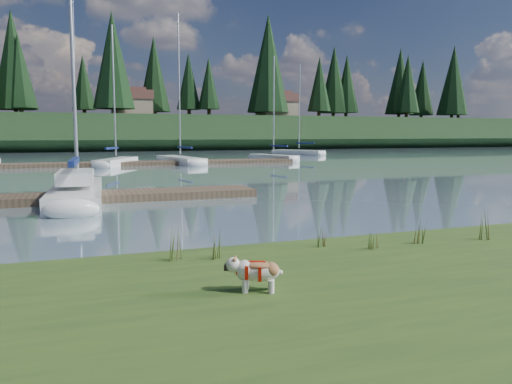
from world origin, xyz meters
name	(u,v)px	position (x,y,z in m)	size (l,w,h in m)	color
ground	(113,166)	(0.00, 30.00, 0.00)	(200.00, 200.00, 0.00)	#7A95A2
bank	(350,344)	(0.00, -6.00, 0.17)	(60.00, 9.00, 0.35)	#334F1C
ridge	(92,133)	(0.00, 73.00, 2.50)	(200.00, 20.00, 5.00)	black
bulldog	(257,270)	(-0.53, -4.34, 0.65)	(0.81, 0.54, 0.48)	silver
sailboat_main	(78,188)	(-2.78, 9.86, 0.42)	(2.20, 8.82, 12.57)	white
dock_near	(43,199)	(-4.00, 9.00, 0.15)	(16.00, 2.00, 0.30)	#4C3D2C
dock_far	(139,163)	(2.00, 30.00, 0.15)	(26.00, 2.20, 0.30)	#4C3D2C
sailboat_bg_2	(119,161)	(0.51, 30.68, 0.33)	(4.32, 7.16, 10.95)	white
sailboat_bg_3	(177,159)	(5.41, 31.61, 0.32)	(3.05, 8.64, 12.41)	white
sailboat_bg_4	(270,157)	(14.30, 32.59, 0.33)	(3.25, 6.47, 9.62)	white
sailboat_bg_5	(295,152)	(21.71, 43.30, 0.32)	(4.80, 7.17, 10.61)	white
weed_0	(217,245)	(-0.55, -2.38, 0.58)	(0.17, 0.14, 0.55)	#475B23
weed_1	(322,237)	(1.61, -2.21, 0.55)	(0.17, 0.14, 0.47)	#475B23
weed_2	(419,232)	(3.58, -2.62, 0.60)	(0.17, 0.14, 0.59)	#475B23
weed_3	(175,245)	(-1.27, -2.23, 0.62)	(0.17, 0.14, 0.65)	#475B23
weed_4	(373,238)	(2.45, -2.70, 0.56)	(0.17, 0.14, 0.50)	#475B23
weed_5	(483,226)	(5.06, -2.77, 0.63)	(0.17, 0.14, 0.68)	#475B23
mud_lip	(234,261)	(0.00, -1.60, 0.07)	(60.00, 0.50, 0.14)	#33281C
conifer_3	(19,71)	(-10.00, 72.00, 11.74)	(4.84, 4.84, 12.25)	#382619
conifer_4	(113,60)	(3.00, 66.00, 13.09)	(6.16, 6.16, 15.10)	#382619
conifer_5	(189,81)	(15.00, 70.00, 10.83)	(3.96, 3.96, 10.35)	#382619
conifer_6	(268,64)	(28.00, 68.00, 13.99)	(7.04, 7.04, 17.00)	#382619
conifer_7	(334,80)	(42.00, 71.00, 12.19)	(5.28, 5.28, 13.20)	#382619
conifer_8	(407,84)	(55.00, 67.00, 11.51)	(4.62, 4.62, 11.77)	#382619
conifer_9	(453,80)	(68.00, 70.00, 12.87)	(5.94, 5.94, 14.62)	#382619
house_1	(132,103)	(6.00, 71.00, 7.31)	(6.30, 5.30, 4.65)	gray
house_2	(277,105)	(30.00, 69.00, 7.31)	(6.30, 5.30, 4.65)	gray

